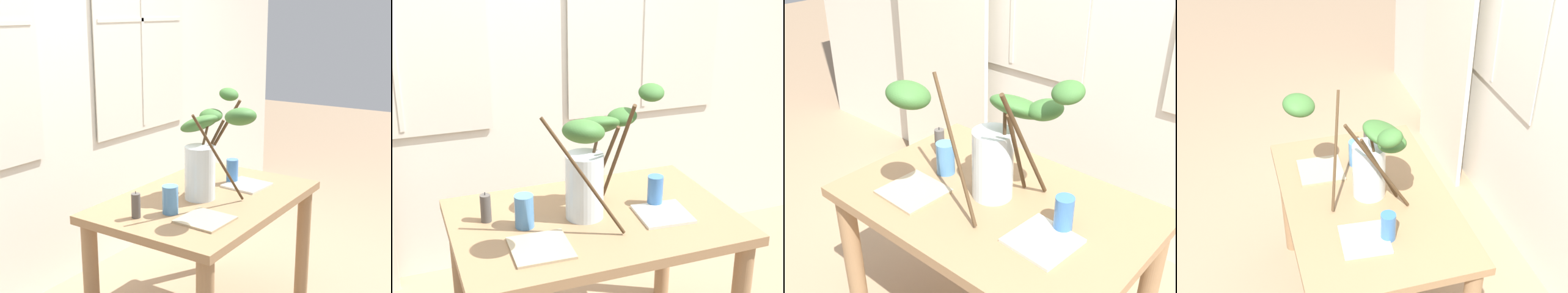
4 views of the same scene
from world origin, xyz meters
TOP-DOWN VIEW (x-y plane):
  - curtain_sheer_side at (-1.17, 0.87)m, footprint 0.74×0.03m
  - dining_table at (0.00, 0.00)m, footprint 1.17×0.79m
  - vase_with_branches at (-0.01, -0.00)m, footprint 0.56×0.59m
  - drinking_glass_blue_left at (-0.29, 0.02)m, footprint 0.08×0.08m
  - drinking_glass_blue_right at (0.29, 0.01)m, footprint 0.07×0.07m
  - plate_square_left at (-0.28, -0.17)m, footprint 0.23×0.23m
  - plate_square_right at (0.28, -0.09)m, footprint 0.23×0.23m
  - pillar_candle at (-0.43, 0.12)m, footprint 0.04×0.04m

SIDE VIEW (x-z plane):
  - dining_table at x=0.00m, z-range 0.23..0.96m
  - plate_square_left at x=-0.28m, z-range 0.72..0.73m
  - plate_square_right at x=0.28m, z-range 0.72..0.74m
  - pillar_candle at x=-0.43m, z-range 0.72..0.85m
  - drinking_glass_blue_right at x=0.29m, z-range 0.72..0.86m
  - drinking_glass_blue_left at x=-0.29m, z-range 0.72..0.86m
  - vase_with_branches at x=-0.01m, z-range 0.69..1.25m
  - curtain_sheer_side at x=-1.17m, z-range 0.00..2.29m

